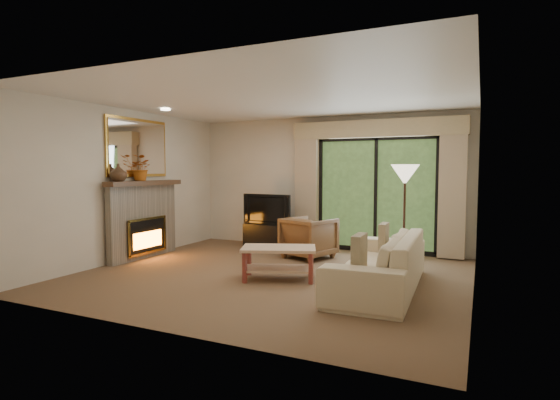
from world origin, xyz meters
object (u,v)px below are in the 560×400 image
at_px(armchair, 309,237).
at_px(sofa, 379,262).
at_px(coffee_table, 279,263).
at_px(media_console, 269,236).

xyz_separation_m(armchair, sofa, (1.56, -1.48, -0.01)).
bearing_deg(coffee_table, media_console, 97.98).
height_order(armchair, sofa, armchair).
height_order(media_console, coffee_table, media_console).
bearing_deg(armchair, media_console, -8.44).
bearing_deg(armchair, sofa, 155.37).
relative_size(armchair, sofa, 0.33).
distance_m(media_console, armchair, 1.19).
xyz_separation_m(armchair, coffee_table, (0.16, -1.60, -0.13)).
bearing_deg(media_console, armchair, -23.30).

